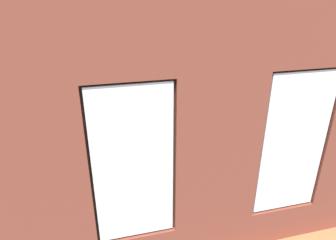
{
  "coord_description": "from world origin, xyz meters",
  "views": [
    {
      "loc": [
        1.37,
        5.29,
        3.42
      ],
      "look_at": [
        0.11,
        0.4,
        1.19
      ],
      "focal_mm": 32.0,
      "sensor_mm": 36.0,
      "label": 1
    }
  ],
  "objects_px": {
    "remote_black": "(154,141)",
    "potted_plant_foreground_right": "(50,110)",
    "candle_jar": "(126,142)",
    "papasan_chair": "(118,122)",
    "potted_plant_near_tv": "(52,185)",
    "couch_left": "(268,135)",
    "potted_plant_by_left_couch": "(227,110)",
    "cup_ceramic": "(147,137)",
    "coffee_table": "(147,141)",
    "remote_silver": "(165,133)",
    "media_console": "(30,169)",
    "tv_flatscreen": "(23,141)",
    "couch_by_window": "(175,206)",
    "table_plant_small": "(137,132)",
    "potted_plant_between_couches": "(255,174)"
  },
  "relations": [
    {
      "from": "candle_jar",
      "to": "potted_plant_foreground_right",
      "type": "xyz_separation_m",
      "value": [
        1.59,
        -1.47,
        0.31
      ]
    },
    {
      "from": "media_console",
      "to": "potted_plant_by_left_couch",
      "type": "height_order",
      "value": "potted_plant_by_left_couch"
    },
    {
      "from": "potted_plant_by_left_couch",
      "to": "potted_plant_foreground_right",
      "type": "bearing_deg",
      "value": -3.37
    },
    {
      "from": "couch_by_window",
      "to": "table_plant_small",
      "type": "relative_size",
      "value": 6.78
    },
    {
      "from": "remote_black",
      "to": "couch_left",
      "type": "bearing_deg",
      "value": 20.44
    },
    {
      "from": "couch_by_window",
      "to": "cup_ceramic",
      "type": "bearing_deg",
      "value": -88.81
    },
    {
      "from": "candle_jar",
      "to": "media_console",
      "type": "xyz_separation_m",
      "value": [
        1.89,
        0.14,
        -0.25
      ]
    },
    {
      "from": "table_plant_small",
      "to": "potted_plant_between_couches",
      "type": "relative_size",
      "value": 0.19
    },
    {
      "from": "couch_by_window",
      "to": "remote_silver",
      "type": "bearing_deg",
      "value": -99.71
    },
    {
      "from": "tv_flatscreen",
      "to": "potted_plant_foreground_right",
      "type": "relative_size",
      "value": 0.79
    },
    {
      "from": "candle_jar",
      "to": "media_console",
      "type": "bearing_deg",
      "value": 4.18
    },
    {
      "from": "coffee_table",
      "to": "couch_by_window",
      "type": "bearing_deg",
      "value": 91.19
    },
    {
      "from": "media_console",
      "to": "potted_plant_between_couches",
      "type": "xyz_separation_m",
      "value": [
        -3.75,
        1.79,
        0.42
      ]
    },
    {
      "from": "remote_black",
      "to": "potted_plant_by_left_couch",
      "type": "relative_size",
      "value": 0.26
    },
    {
      "from": "tv_flatscreen",
      "to": "cup_ceramic",
      "type": "bearing_deg",
      "value": -173.47
    },
    {
      "from": "tv_flatscreen",
      "to": "potted_plant_near_tv",
      "type": "height_order",
      "value": "tv_flatscreen"
    },
    {
      "from": "tv_flatscreen",
      "to": "potted_plant_by_left_couch",
      "type": "bearing_deg",
      "value": -164.08
    },
    {
      "from": "tv_flatscreen",
      "to": "candle_jar",
      "type": "bearing_deg",
      "value": -175.9
    },
    {
      "from": "candle_jar",
      "to": "remote_silver",
      "type": "bearing_deg",
      "value": -162.07
    },
    {
      "from": "cup_ceramic",
      "to": "potted_plant_foreground_right",
      "type": "relative_size",
      "value": 0.07
    },
    {
      "from": "couch_left",
      "to": "remote_black",
      "type": "xyz_separation_m",
      "value": [
        2.65,
        -0.16,
        0.11
      ]
    },
    {
      "from": "coffee_table",
      "to": "remote_silver",
      "type": "relative_size",
      "value": 9.23
    },
    {
      "from": "couch_by_window",
      "to": "remote_silver",
      "type": "xyz_separation_m",
      "value": [
        -0.39,
        -2.27,
        0.11
      ]
    },
    {
      "from": "coffee_table",
      "to": "remote_silver",
      "type": "xyz_separation_m",
      "value": [
        -0.43,
        -0.16,
        0.06
      ]
    },
    {
      "from": "papasan_chair",
      "to": "potted_plant_near_tv",
      "type": "relative_size",
      "value": 0.98
    },
    {
      "from": "potted_plant_by_left_couch",
      "to": "candle_jar",
      "type": "bearing_deg",
      "value": 23.12
    },
    {
      "from": "potted_plant_near_tv",
      "to": "potted_plant_foreground_right",
      "type": "relative_size",
      "value": 0.83
    },
    {
      "from": "remote_silver",
      "to": "papasan_chair",
      "type": "relative_size",
      "value": 0.16
    },
    {
      "from": "couch_by_window",
      "to": "remote_black",
      "type": "distance_m",
      "value": 1.98
    },
    {
      "from": "papasan_chair",
      "to": "potted_plant_foreground_right",
      "type": "distance_m",
      "value": 1.6
    },
    {
      "from": "couch_by_window",
      "to": "cup_ceramic",
      "type": "relative_size",
      "value": 19.33
    },
    {
      "from": "media_console",
      "to": "potted_plant_near_tv",
      "type": "relative_size",
      "value": 1.16
    },
    {
      "from": "papasan_chair",
      "to": "potted_plant_foreground_right",
      "type": "relative_size",
      "value": 0.82
    },
    {
      "from": "remote_silver",
      "to": "potted_plant_foreground_right",
      "type": "relative_size",
      "value": 0.13
    },
    {
      "from": "cup_ceramic",
      "to": "remote_silver",
      "type": "relative_size",
      "value": 0.55
    },
    {
      "from": "candle_jar",
      "to": "potted_plant_near_tv",
      "type": "xyz_separation_m",
      "value": [
        1.34,
        1.21,
        0.02
      ]
    },
    {
      "from": "tv_flatscreen",
      "to": "coffee_table",
      "type": "bearing_deg",
      "value": -173.47
    },
    {
      "from": "remote_black",
      "to": "potted_plant_foreground_right",
      "type": "xyz_separation_m",
      "value": [
        2.18,
        -1.47,
        0.36
      ]
    },
    {
      "from": "coffee_table",
      "to": "potted_plant_by_left_couch",
      "type": "xyz_separation_m",
      "value": [
        -2.37,
        -1.08,
        0.06
      ]
    },
    {
      "from": "potted_plant_by_left_couch",
      "to": "table_plant_small",
      "type": "bearing_deg",
      "value": 20.62
    },
    {
      "from": "remote_silver",
      "to": "potted_plant_by_left_couch",
      "type": "height_order",
      "value": "potted_plant_by_left_couch"
    },
    {
      "from": "media_console",
      "to": "potted_plant_foreground_right",
      "type": "distance_m",
      "value": 1.73
    },
    {
      "from": "cup_ceramic",
      "to": "remote_silver",
      "type": "bearing_deg",
      "value": -159.98
    },
    {
      "from": "cup_ceramic",
      "to": "media_console",
      "type": "height_order",
      "value": "cup_ceramic"
    },
    {
      "from": "couch_by_window",
      "to": "couch_left",
      "type": "bearing_deg",
      "value": -146.42
    },
    {
      "from": "couch_by_window",
      "to": "cup_ceramic",
      "type": "height_order",
      "value": "couch_by_window"
    },
    {
      "from": "candle_jar",
      "to": "papasan_chair",
      "type": "bearing_deg",
      "value": -87.24
    },
    {
      "from": "couch_by_window",
      "to": "tv_flatscreen",
      "type": "relative_size",
      "value": 1.77
    },
    {
      "from": "potted_plant_by_left_couch",
      "to": "potted_plant_between_couches",
      "type": "distance_m",
      "value": 3.3
    },
    {
      "from": "table_plant_small",
      "to": "remote_black",
      "type": "relative_size",
      "value": 1.56
    }
  ]
}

